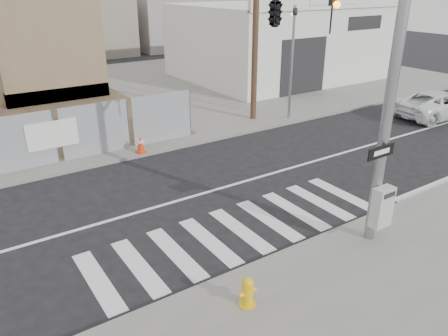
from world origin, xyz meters
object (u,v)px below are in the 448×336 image
traffic_cone_d (141,144)px  suv (439,104)px  fire_hydrant (248,292)px  signal_pole (309,43)px  auto_shop (275,41)px

traffic_cone_d → suv: bearing=-13.1°
fire_hydrant → traffic_cone_d: traffic_cone_d is taller
suv → traffic_cone_d: size_ratio=6.84×
signal_pole → suv: (12.06, 2.88, -4.11)m
suv → traffic_cone_d: 14.92m
fire_hydrant → suv: bearing=32.9°
suv → traffic_cone_d: (-14.53, 3.38, -0.21)m
auto_shop → traffic_cone_d: 16.61m
fire_hydrant → suv: (16.27, 5.97, 0.22)m
auto_shop → fire_hydrant: bearing=-131.0°
signal_pole → traffic_cone_d: bearing=111.5°
signal_pole → fire_hydrant: (-4.21, -3.09, -4.33)m
fire_hydrant → auto_shop: bearing=61.8°
fire_hydrant → traffic_cone_d: bearing=92.2°
signal_pole → suv: 13.07m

